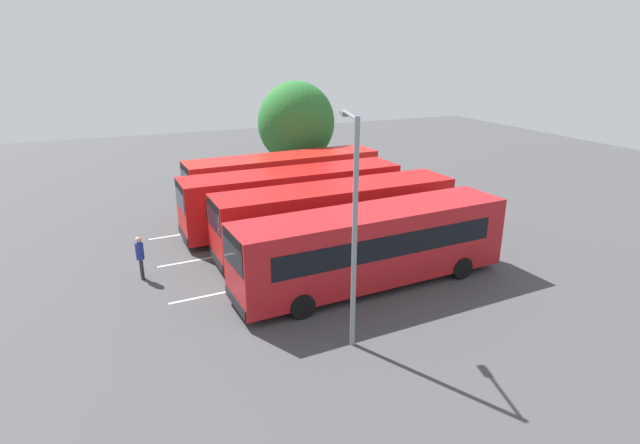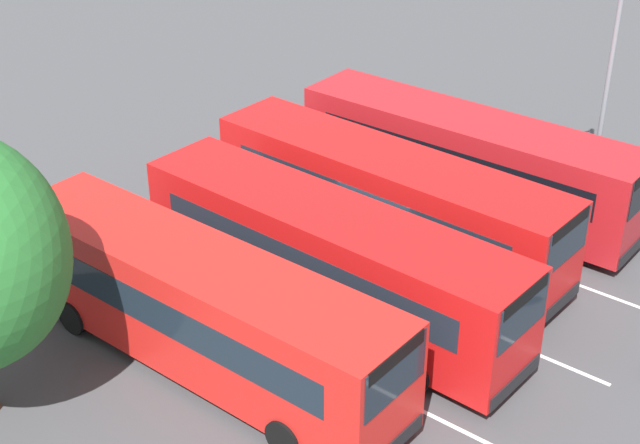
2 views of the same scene
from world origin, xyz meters
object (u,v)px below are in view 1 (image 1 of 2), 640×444
bus_far_left (283,180)px  bus_far_right (372,245)px  street_lamp (353,218)px  pedestrian (140,254)px  bus_center_left (293,198)px  depot_tree (296,123)px  bus_center_right (336,216)px

bus_far_left → bus_far_right: size_ratio=1.00×
street_lamp → bus_far_left: bearing=4.4°
bus_far_left → street_lamp: size_ratio=1.58×
bus_far_left → pedestrian: bus_far_left is taller
pedestrian → street_lamp: street_lamp is taller
bus_far_right → pedestrian: bearing=-29.9°
bus_center_left → depot_tree: size_ratio=1.63×
bus_far_left → street_lamp: bearing=76.3°
street_lamp → depot_tree: (-5.28, -18.77, 0.08)m
pedestrian → depot_tree: bearing=40.2°
bus_far_left → depot_tree: size_ratio=1.64×
bus_center_right → street_lamp: size_ratio=1.57×
pedestrian → bus_far_right: bearing=-31.9°
depot_tree → street_lamp: bearing=74.3°
pedestrian → depot_tree: depot_tree is taller
pedestrian → depot_tree: size_ratio=0.26×
bus_center_right → bus_far_right: same height
bus_far_left → bus_far_right: 11.04m
bus_center_left → pedestrian: (7.72, 3.16, -0.62)m
pedestrian → bus_far_left: bearing=33.5°
bus_far_right → depot_tree: (-2.73, -15.47, 2.54)m
bus_center_right → street_lamp: bearing=67.3°
depot_tree → bus_center_left: bearing=67.8°
pedestrian → depot_tree: 16.13m
bus_far_left → depot_tree: bearing=-122.5°
bus_center_left → pedestrian: bearing=20.9°
bus_far_left → street_lamp: street_lamp is taller
bus_far_right → pedestrian: (8.32, -4.15, -0.62)m
bus_far_right → pedestrian: size_ratio=6.21×
street_lamp → depot_tree: street_lamp is taller
bus_center_left → street_lamp: bearing=78.2°
pedestrian → street_lamp: (-5.77, 7.45, 3.08)m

